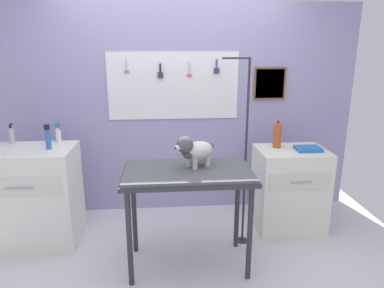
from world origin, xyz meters
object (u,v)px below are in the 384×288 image
cabinet_right (289,189)px  grooming_arm (244,161)px  grooming_table (188,180)px  pump_bottle_white (11,135)px  dog (194,150)px  soda_bottle (277,135)px  counter_left (34,196)px

cabinet_right → grooming_arm: bearing=-155.8°
grooming_table → grooming_arm: size_ratio=0.61×
grooming_arm → pump_bottle_white: bearing=170.1°
grooming_arm → dog: 0.59m
dog → cabinet_right: 1.30m
grooming_arm → cabinet_right: 0.71m
grooming_table → grooming_arm: (0.54, 0.32, 0.04)m
pump_bottle_white → grooming_table: bearing=-23.2°
cabinet_right → soda_bottle: 0.58m
counter_left → dog: bearing=-16.9°
grooming_arm → cabinet_right: grooming_arm is taller
grooming_table → pump_bottle_white: 1.81m
counter_left → soda_bottle: 2.44m
grooming_table → dog: bearing=41.6°
grooming_arm → counter_left: 2.02m
grooming_table → pump_bottle_white: size_ratio=5.36×
cabinet_right → pump_bottle_white: (-2.73, 0.14, 0.59)m
dog → soda_bottle: (0.89, 0.60, -0.04)m
grooming_table → counter_left: bearing=160.7°
grooming_table → pump_bottle_white: bearing=156.8°
cabinet_right → dog: bearing=-153.4°
grooming_table → counter_left: (-1.43, 0.50, -0.31)m
grooming_arm → pump_bottle_white: 2.23m
soda_bottle → cabinet_right: bearing=-32.3°
grooming_arm → counter_left: (-1.98, 0.18, -0.35)m
grooming_arm → counter_left: grooming_arm is taller
cabinet_right → soda_bottle: soda_bottle is taller
cabinet_right → pump_bottle_white: size_ratio=4.28×
grooming_table → grooming_arm: bearing=30.6°
grooming_arm → grooming_table: bearing=-149.4°
grooming_table → dog: (0.06, 0.05, 0.24)m
dog → cabinet_right: size_ratio=0.43×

